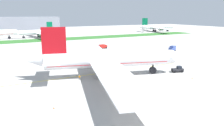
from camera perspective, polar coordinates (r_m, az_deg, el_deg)
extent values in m
plane|color=#ADAAA5|center=(82.91, 1.38, -2.73)|extent=(600.00, 600.00, 0.00)
cube|color=yellow|center=(86.20, 0.09, -2.15)|extent=(280.00, 0.36, 0.01)
cube|color=#2D6628|center=(197.39, -16.85, 5.49)|extent=(320.00, 24.00, 0.10)
cylinder|color=white|center=(78.57, -0.79, 0.93)|extent=(42.71, 17.08, 5.34)
cube|color=#B20C14|center=(78.75, -0.79, 0.26)|extent=(40.94, 16.19, 0.64)
sphere|color=white|center=(86.12, 14.32, 1.55)|extent=(5.08, 5.08, 5.08)
cone|color=white|center=(77.35, -18.38, 0.42)|extent=(6.91, 6.00, 4.54)
cube|color=#B20C14|center=(75.95, -14.31, 5.47)|extent=(7.57, 2.66, 8.55)
cube|color=white|center=(82.15, -14.59, 1.60)|extent=(6.91, 9.53, 0.37)
cube|color=white|center=(71.67, -14.85, 0.07)|extent=(6.91, 9.53, 0.37)
cube|color=white|center=(99.66, -4.58, 2.92)|extent=(19.82, 39.73, 0.43)
cube|color=white|center=(57.42, 1.59, -4.01)|extent=(19.82, 39.73, 0.43)
cylinder|color=#B7BABF|center=(91.68, -3.01, 1.09)|extent=(5.69, 4.24, 2.94)
cylinder|color=black|center=(92.12, -1.45, 1.16)|extent=(1.28, 3.09, 3.09)
cylinder|color=#B7BABF|center=(66.28, 0.83, -3.24)|extent=(5.69, 4.24, 2.94)
cylinder|color=black|center=(66.89, 2.95, -3.11)|extent=(1.28, 3.09, 3.09)
cylinder|color=black|center=(84.12, 10.16, -1.09)|extent=(0.56, 0.56, 2.07)
cylinder|color=black|center=(84.37, 10.13, -1.77)|extent=(2.76, 1.80, 2.54)
cylinder|color=black|center=(81.46, -3.55, -1.35)|extent=(0.56, 0.56, 2.07)
cylinder|color=black|center=(81.71, -3.54, -2.06)|extent=(2.76, 1.80, 2.54)
cylinder|color=black|center=(76.09, -2.89, -2.32)|extent=(0.56, 0.56, 2.07)
cylinder|color=black|center=(76.35, -2.88, -3.07)|extent=(2.76, 1.80, 2.54)
cube|color=black|center=(85.64, 13.87, 1.97)|extent=(2.91, 4.37, 0.96)
sphere|color=black|center=(79.47, -12.78, 1.11)|extent=(0.37, 0.37, 0.37)
sphere|color=black|center=(79.49, -10.97, 1.19)|extent=(0.37, 0.37, 0.37)
sphere|color=black|center=(79.59, -9.17, 1.27)|extent=(0.37, 0.37, 0.37)
sphere|color=black|center=(79.76, -7.37, 1.35)|extent=(0.37, 0.37, 0.37)
sphere|color=black|center=(80.02, -5.58, 1.43)|extent=(0.37, 0.37, 0.37)
sphere|color=black|center=(80.35, -3.80, 1.51)|extent=(0.37, 0.37, 0.37)
sphere|color=black|center=(80.76, -2.04, 1.58)|extent=(0.37, 0.37, 0.37)
sphere|color=black|center=(81.24, -0.30, 1.65)|extent=(0.37, 0.37, 0.37)
sphere|color=black|center=(81.80, 1.42, 1.72)|extent=(0.37, 0.37, 0.37)
sphere|color=black|center=(82.44, 3.11, 1.79)|extent=(0.37, 0.37, 0.37)
sphere|color=black|center=(83.14, 4.78, 1.85)|extent=(0.37, 0.37, 0.37)
sphere|color=black|center=(83.91, 6.41, 1.92)|extent=(0.37, 0.37, 0.37)
sphere|color=black|center=(84.75, 8.02, 1.98)|extent=(0.37, 0.37, 0.37)
sphere|color=black|center=(85.65, 9.60, 2.03)|extent=(0.37, 0.37, 0.37)
cube|color=#26262B|center=(88.63, 16.00, -1.62)|extent=(4.64, 3.06, 0.94)
cube|color=black|center=(88.73, 16.40, -1.01)|extent=(1.89, 1.85, 0.90)
cylinder|color=black|center=(87.32, 14.24, -1.94)|extent=(1.76, 0.62, 0.12)
cylinder|color=black|center=(87.22, 15.42, -2.12)|extent=(0.96, 0.59, 0.90)
cylinder|color=black|center=(88.89, 14.84, -1.82)|extent=(0.96, 0.59, 0.90)
cylinder|color=black|center=(88.64, 17.13, -2.00)|extent=(0.96, 0.59, 0.90)
cylinder|color=black|center=(90.28, 16.53, -1.71)|extent=(0.96, 0.59, 0.90)
cylinder|color=black|center=(76.36, -8.03, -3.87)|extent=(0.11, 0.11, 0.78)
cylinder|color=orange|center=(76.17, -7.94, -3.40)|extent=(0.09, 0.09, 0.50)
cylinder|color=black|center=(76.37, -8.16, -3.87)|extent=(0.11, 0.11, 0.78)
cylinder|color=orange|center=(76.21, -8.28, -3.41)|extent=(0.09, 0.09, 0.50)
cube|color=orange|center=(76.19, -8.11, -3.39)|extent=(0.47, 0.38, 0.55)
sphere|color=tan|center=(76.08, -8.12, -3.10)|extent=(0.21, 0.21, 0.21)
cylinder|color=black|center=(57.97, 9.54, -9.18)|extent=(0.12, 0.12, 0.82)
cylinder|color=#BFE519|center=(57.79, 9.43, -8.53)|extent=(0.10, 0.10, 0.52)
cylinder|color=black|center=(57.88, 9.71, -9.21)|extent=(0.12, 0.12, 0.82)
cylinder|color=#BFE519|center=(57.58, 9.86, -8.62)|extent=(0.10, 0.10, 0.52)
cube|color=#BFE519|center=(57.68, 9.65, -8.55)|extent=(0.39, 0.49, 0.58)
sphere|color=#8C6647|center=(57.53, 9.66, -8.17)|extent=(0.22, 0.22, 0.22)
cube|color=#F2590C|center=(55.24, -14.29, -10.95)|extent=(0.36, 0.36, 0.03)
cone|color=#F2590C|center=(55.12, -14.30, -10.67)|extent=(0.28, 0.28, 0.55)
cylinder|color=white|center=(55.11, -14.30, -10.64)|extent=(0.17, 0.17, 0.06)
cube|color=#F2590C|center=(81.60, 19.35, -3.67)|extent=(0.36, 0.36, 0.03)
cone|color=#F2590C|center=(81.52, 19.37, -3.48)|extent=(0.28, 0.28, 0.55)
cylinder|color=white|center=(81.52, 19.37, -3.46)|extent=(0.17, 0.17, 0.06)
cube|color=black|center=(115.20, -14.98, 1.92)|extent=(4.51, 2.49, 2.34)
cube|color=black|center=(114.79, -16.34, 1.65)|extent=(1.83, 2.25, 1.71)
cube|color=#263347|center=(114.62, -16.74, 1.78)|extent=(0.18, 1.89, 0.75)
cylinder|color=black|center=(113.85, -16.22, 1.13)|extent=(0.92, 0.35, 0.90)
cylinder|color=black|center=(116.04, -16.41, 1.32)|extent=(0.92, 0.35, 0.90)
cylinder|color=black|center=(114.52, -14.30, 1.30)|extent=(0.92, 0.35, 0.90)
cylinder|color=black|center=(116.69, -14.52, 1.49)|extent=(0.92, 0.35, 0.90)
cube|color=#B21E19|center=(143.09, -2.51, 4.20)|extent=(3.81, 2.37, 2.03)
cube|color=#B21E19|center=(144.17, -1.64, 4.19)|extent=(1.50, 2.25, 1.64)
cube|color=#263347|center=(144.42, -1.40, 4.34)|extent=(0.10, 1.95, 0.72)
cylinder|color=black|center=(145.31, -1.84, 3.93)|extent=(0.90, 0.31, 0.90)
cylinder|color=black|center=(143.25, -1.43, 3.81)|extent=(0.90, 0.31, 0.90)
cylinder|color=black|center=(143.88, -3.05, 3.83)|extent=(0.90, 0.31, 0.90)
cylinder|color=black|center=(141.80, -2.65, 3.72)|extent=(0.90, 0.31, 0.90)
cube|color=#33478C|center=(137.05, 14.90, 3.59)|extent=(4.33, 3.51, 2.68)
cube|color=#33478C|center=(134.95, 14.46, 3.34)|extent=(2.16, 2.59, 2.00)
cube|color=#263347|center=(134.29, 14.34, 3.47)|extent=(0.78, 1.83, 0.88)
cylinder|color=black|center=(134.62, 14.88, 2.86)|extent=(0.95, 0.61, 0.90)
cylinder|color=black|center=(135.59, 14.00, 2.97)|extent=(0.95, 0.61, 0.90)
cylinder|color=black|center=(137.61, 15.47, 3.02)|extent=(0.95, 0.61, 0.90)
cylinder|color=black|center=(138.57, 14.60, 3.13)|extent=(0.95, 0.61, 0.90)
sphere|color=white|center=(216.29, -23.01, 7.08)|extent=(4.75, 4.75, 4.75)
cylinder|color=black|center=(215.85, -24.24, 6.04)|extent=(0.52, 0.52, 1.94)
cylinder|color=black|center=(215.94, -24.22, 5.78)|extent=(2.43, 1.20, 2.37)
cylinder|color=white|center=(219.60, -18.36, 7.29)|extent=(29.95, 6.45, 4.32)
cube|color=#055938|center=(219.66, -18.35, 7.09)|extent=(28.74, 6.02, 0.52)
sphere|color=white|center=(216.14, -22.50, 6.92)|extent=(4.11, 4.11, 4.11)
cone|color=white|center=(224.38, -14.19, 7.71)|extent=(5.01, 4.01, 3.67)
cube|color=#055938|center=(222.72, -15.32, 8.99)|extent=(5.37, 0.82, 6.91)
cube|color=white|center=(219.10, -14.75, 7.67)|extent=(3.76, 7.13, 0.30)
cube|color=white|center=(227.30, -15.44, 7.78)|extent=(3.76, 7.13, 0.30)
cube|color=white|center=(205.10, -16.83, 6.93)|extent=(8.45, 27.15, 0.35)
cube|color=white|center=(235.02, -18.98, 7.40)|extent=(8.45, 27.15, 0.35)
cylinder|color=#B7BABF|center=(210.74, -17.50, 6.66)|extent=(4.27, 2.67, 2.38)
cylinder|color=black|center=(210.21, -18.04, 6.61)|extent=(0.54, 2.51, 2.50)
cylinder|color=#B7BABF|center=(229.09, -18.80, 6.98)|extent=(4.27, 2.67, 2.38)
cylinder|color=black|center=(228.60, -19.30, 6.93)|extent=(0.54, 2.51, 2.50)
cylinder|color=black|center=(217.30, -21.20, 6.25)|extent=(0.45, 0.45, 1.67)
cylinder|color=black|center=(217.37, -21.18, 6.03)|extent=(2.11, 1.07, 2.05)
cylinder|color=black|center=(218.28, -17.55, 6.52)|extent=(0.45, 0.45, 1.67)
cylinder|color=black|center=(218.35, -17.53, 6.31)|extent=(2.11, 1.07, 2.05)
cylinder|color=black|center=(222.64, -17.87, 6.61)|extent=(0.45, 0.45, 1.67)
cylinder|color=black|center=(222.71, -17.85, 6.39)|extent=(2.11, 1.07, 2.05)
cylinder|color=white|center=(283.36, 11.14, 8.81)|extent=(37.54, 13.95, 5.02)
cube|color=#055938|center=(283.41, 11.14, 8.63)|extent=(35.99, 13.20, 0.60)
sphere|color=white|center=(292.62, 14.74, 8.74)|extent=(4.77, 4.77, 4.77)
cone|color=white|center=(274.90, 7.15, 8.92)|extent=(6.39, 5.48, 4.27)
cube|color=#055938|center=(276.62, 8.22, 10.19)|extent=(6.66, 2.12, 8.03)
cube|color=white|center=(281.22, 7.64, 9.06)|extent=(5.94, 8.79, 0.35)
cube|color=white|center=(271.96, 8.44, 8.93)|extent=(5.94, 8.79, 0.35)
cube|color=white|center=(300.17, 9.20, 8.94)|extent=(16.16, 34.69, 0.40)
cube|color=white|center=(265.25, 12.59, 8.39)|extent=(16.16, 34.69, 0.40)
cylinder|color=#B7BABF|center=(293.81, 9.99, 8.55)|extent=(5.30, 3.84, 2.76)
cylinder|color=black|center=(294.81, 10.42, 8.54)|extent=(1.10, 2.91, 2.90)
cylinder|color=#B7BABF|center=(272.60, 12.06, 8.19)|extent=(5.30, 3.84, 2.76)
cylinder|color=black|center=(273.68, 12.51, 8.19)|extent=(1.10, 2.91, 2.90)
cylinder|color=black|center=(290.01, 13.68, 8.08)|extent=(0.52, 0.52, 1.95)
cylinder|color=black|center=(290.07, 13.67, 7.89)|extent=(2.57, 1.62, 2.38)
cylinder|color=black|center=(284.67, 10.33, 8.15)|extent=(0.52, 0.52, 1.95)
cylinder|color=black|center=(284.74, 10.33, 7.96)|extent=(2.57, 1.62, 2.38)
cylinder|color=black|center=(279.91, 10.79, 8.07)|extent=(0.52, 0.52, 1.95)
cylinder|color=black|center=(279.98, 10.78, 7.87)|extent=(2.57, 1.62, 2.38)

